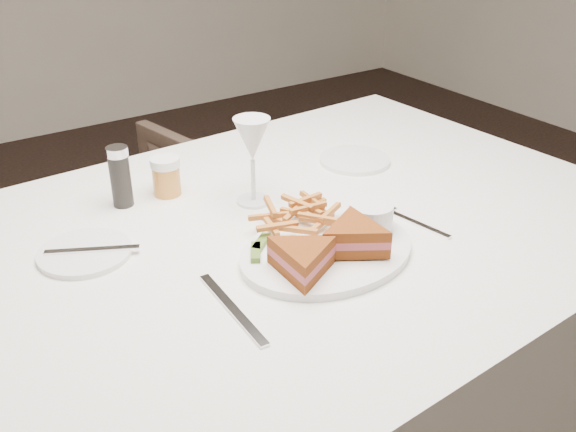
% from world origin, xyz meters
% --- Properties ---
extents(ground, '(5.00, 5.00, 0.00)m').
position_xyz_m(ground, '(0.00, 0.00, 0.00)').
color(ground, black).
rests_on(ground, ground).
extents(table, '(1.49, 1.03, 0.75)m').
position_xyz_m(table, '(-0.29, -0.29, 0.38)').
color(table, white).
rests_on(table, ground).
extents(chair_far, '(0.74, 0.70, 0.66)m').
position_xyz_m(chair_far, '(-0.33, 0.52, 0.33)').
color(chair_far, '#49372D').
rests_on(chair_far, ground).
extents(table_setting, '(0.80, 0.58, 0.18)m').
position_xyz_m(table_setting, '(-0.28, -0.32, 0.79)').
color(table_setting, white).
rests_on(table_setting, table).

